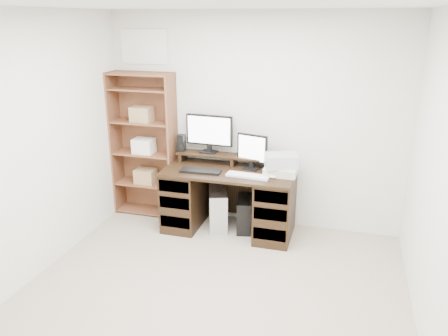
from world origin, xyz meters
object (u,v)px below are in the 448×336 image
at_px(tower_silver, 218,209).
at_px(monitor_small, 252,150).
at_px(tower_black, 244,214).
at_px(printer, 281,171).
at_px(bookshelf, 145,144).
at_px(desk, 229,199).
at_px(monitor_wide, 209,132).

bearing_deg(tower_silver, monitor_small, -4.65).
xyz_separation_m(monitor_small, tower_black, (-0.06, -0.08, -0.78)).
bearing_deg(printer, tower_silver, 178.48).
height_order(printer, tower_silver, printer).
bearing_deg(bookshelf, printer, -6.40).
bearing_deg(printer, desk, -177.90).
bearing_deg(monitor_wide, tower_silver, -48.51).
distance_m(monitor_wide, monitor_small, 0.58).
bearing_deg(printer, bookshelf, 174.01).
bearing_deg(monitor_small, tower_silver, -150.94).
distance_m(tower_silver, tower_black, 0.33).
bearing_deg(tower_silver, desk, -34.85).
relative_size(desk, monitor_small, 3.69).
distance_m(printer, bookshelf, 1.76).
xyz_separation_m(desk, tower_black, (0.17, 0.06, -0.19)).
bearing_deg(bookshelf, monitor_small, -2.96).
bearing_deg(monitor_wide, printer, -11.51).
relative_size(tower_silver, tower_black, 1.12).
bearing_deg(desk, monitor_wide, 141.43).
bearing_deg(bookshelf, desk, -10.45).
bearing_deg(tower_black, desk, -173.14).
bearing_deg(tower_black, tower_silver, 171.13).
bearing_deg(printer, tower_black, 174.75).
height_order(monitor_small, tower_silver, monitor_small).
distance_m(monitor_wide, tower_black, 1.07).
xyz_separation_m(tower_silver, bookshelf, (-1.00, 0.17, 0.68)).
xyz_separation_m(monitor_wide, bookshelf, (-0.84, -0.04, -0.21)).
bearing_deg(tower_black, bookshelf, 161.62).
distance_m(desk, bookshelf, 1.29).
distance_m(desk, monitor_wide, 0.84).
height_order(desk, monitor_wide, monitor_wide).
height_order(tower_black, bookshelf, bookshelf).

